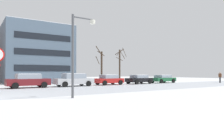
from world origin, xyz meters
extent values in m
plane|color=white|center=(0.00, 0.00, 0.00)|extent=(120.00, 120.00, 0.00)
cylinder|color=#4C4F54|center=(3.70, -2.21, 2.67)|extent=(0.16, 0.16, 5.33)
cylinder|color=#4C4F54|center=(4.41, -2.21, 5.18)|extent=(1.42, 0.10, 0.10)
cylinder|color=silver|center=(5.12, -2.21, 5.03)|extent=(0.36, 0.36, 0.25)
cube|color=maroon|center=(3.28, 8.87, 0.62)|extent=(4.42, 1.82, 0.69)
cube|color=#8C99A8|center=(3.28, 8.87, 1.21)|extent=(2.45, 1.64, 0.50)
cube|color=white|center=(3.28, 8.87, 1.49)|extent=(2.23, 1.51, 0.06)
cylinder|color=black|center=(4.69, 9.78, 0.32)|extent=(0.65, 0.24, 0.64)
cylinder|color=black|center=(4.73, 8.02, 0.32)|extent=(0.65, 0.24, 0.64)
cylinder|color=black|center=(1.84, 9.71, 0.32)|extent=(0.65, 0.24, 0.64)
cylinder|color=black|center=(1.88, 7.95, 0.32)|extent=(0.65, 0.24, 0.64)
cube|color=silver|center=(8.39, 8.70, 0.60)|extent=(4.61, 1.96, 0.66)
cube|color=#8C99A8|center=(8.39, 8.70, 1.21)|extent=(2.55, 1.77, 0.55)
cube|color=white|center=(8.39, 8.70, 1.51)|extent=(2.32, 1.63, 0.06)
cylinder|color=black|center=(9.85, 9.68, 0.32)|extent=(0.65, 0.24, 0.64)
cylinder|color=black|center=(9.90, 7.78, 0.32)|extent=(0.65, 0.24, 0.64)
cylinder|color=black|center=(6.89, 9.61, 0.32)|extent=(0.65, 0.24, 0.64)
cylinder|color=black|center=(6.93, 7.71, 0.32)|extent=(0.65, 0.24, 0.64)
cube|color=red|center=(13.50, 8.91, 0.56)|extent=(3.86, 1.85, 0.59)
cube|color=#8C99A8|center=(13.50, 8.91, 1.08)|extent=(2.14, 1.67, 0.46)
cube|color=white|center=(13.50, 8.91, 1.34)|extent=(1.95, 1.54, 0.06)
cylinder|color=black|center=(14.72, 9.84, 0.32)|extent=(0.65, 0.24, 0.64)
cylinder|color=black|center=(14.76, 8.04, 0.32)|extent=(0.65, 0.24, 0.64)
cylinder|color=black|center=(12.24, 9.78, 0.32)|extent=(0.65, 0.24, 0.64)
cylinder|color=black|center=(12.28, 7.98, 0.32)|extent=(0.65, 0.24, 0.64)
cube|color=black|center=(18.61, 8.72, 0.55)|extent=(3.98, 1.93, 0.57)
cube|color=#8C99A8|center=(18.61, 8.72, 1.05)|extent=(2.20, 1.74, 0.43)
cube|color=white|center=(18.61, 8.72, 1.30)|extent=(2.00, 1.61, 0.06)
cylinder|color=black|center=(19.87, 9.69, 0.32)|extent=(0.65, 0.24, 0.64)
cylinder|color=black|center=(19.91, 7.81, 0.32)|extent=(0.65, 0.24, 0.64)
cylinder|color=black|center=(17.31, 9.63, 0.32)|extent=(0.65, 0.24, 0.64)
cylinder|color=black|center=(17.36, 7.75, 0.32)|extent=(0.65, 0.24, 0.64)
cube|color=#1E6038|center=(23.72, 8.85, 0.55)|extent=(4.35, 1.91, 0.55)
cube|color=#8C99A8|center=(23.72, 8.85, 1.03)|extent=(2.41, 1.72, 0.40)
cube|color=white|center=(23.72, 8.85, 1.26)|extent=(2.19, 1.58, 0.06)
cylinder|color=black|center=(25.10, 9.81, 0.32)|extent=(0.65, 0.24, 0.64)
cylinder|color=black|center=(25.14, 7.96, 0.32)|extent=(0.65, 0.24, 0.64)
cylinder|color=black|center=(22.30, 9.74, 0.32)|extent=(0.65, 0.24, 0.64)
cylinder|color=black|center=(22.34, 7.90, 0.32)|extent=(0.65, 0.24, 0.64)
cylinder|color=black|center=(31.78, 4.10, 0.44)|extent=(0.14, 0.14, 0.89)
cylinder|color=black|center=(31.52, 3.87, 0.44)|extent=(0.14, 0.14, 0.89)
cube|color=#59331E|center=(31.65, 3.98, 1.19)|extent=(0.35, 0.44, 0.61)
sphere|color=tan|center=(31.65, 3.98, 1.61)|extent=(0.22, 0.22, 0.22)
cylinder|color=#423326|center=(14.59, 12.70, 2.42)|extent=(0.29, 0.29, 4.83)
cylinder|color=#423326|center=(14.23, 12.31, 4.50)|extent=(0.89, 0.82, 0.80)
cylinder|color=#423326|center=(13.98, 12.65, 5.08)|extent=(0.23, 1.31, 1.27)
cylinder|color=#423326|center=(13.93, 12.79, 3.51)|extent=(0.28, 1.39, 1.29)
cylinder|color=#423326|center=(17.94, 12.68, 2.66)|extent=(0.26, 0.26, 5.32)
cylinder|color=#423326|center=(18.01, 12.12, 4.54)|extent=(1.19, 0.22, 1.35)
cylinder|color=#423326|center=(18.05, 13.04, 4.77)|extent=(0.79, 0.31, 0.78)
cylinder|color=#423326|center=(18.38, 11.99, 4.86)|extent=(1.46, 0.95, 1.33)
cylinder|color=#423326|center=(17.62, 12.28, 3.80)|extent=(0.88, 0.73, 0.62)
cylinder|color=#423326|center=(18.33, 13.29, 5.06)|extent=(1.33, 0.90, 1.03)
cube|color=slate|center=(6.91, 20.13, 4.55)|extent=(10.04, 8.10, 9.10)
cube|color=white|center=(6.91, 20.13, 9.15)|extent=(9.84, 7.94, 0.10)
cube|color=black|center=(6.91, 16.06, 2.28)|extent=(8.04, 0.04, 0.90)
cube|color=black|center=(6.91, 16.06, 4.55)|extent=(8.04, 0.04, 0.90)
cube|color=black|center=(6.91, 16.06, 6.83)|extent=(8.04, 0.04, 0.90)
camera|label=1|loc=(-1.50, -14.66, 1.59)|focal=33.57mm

